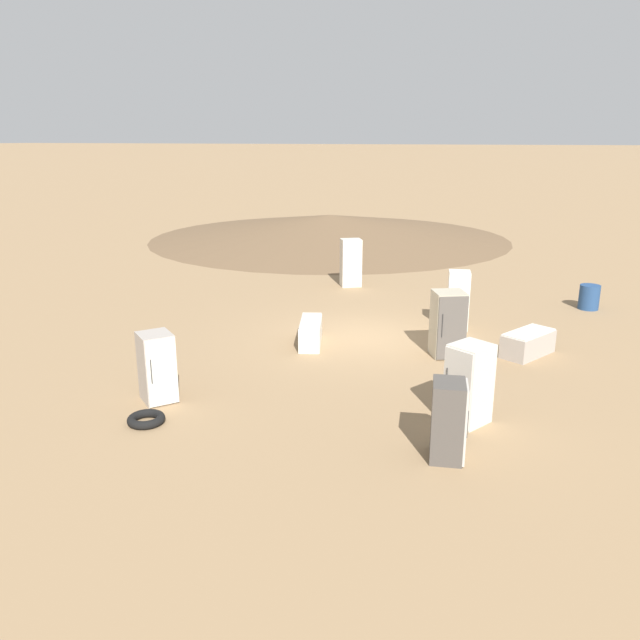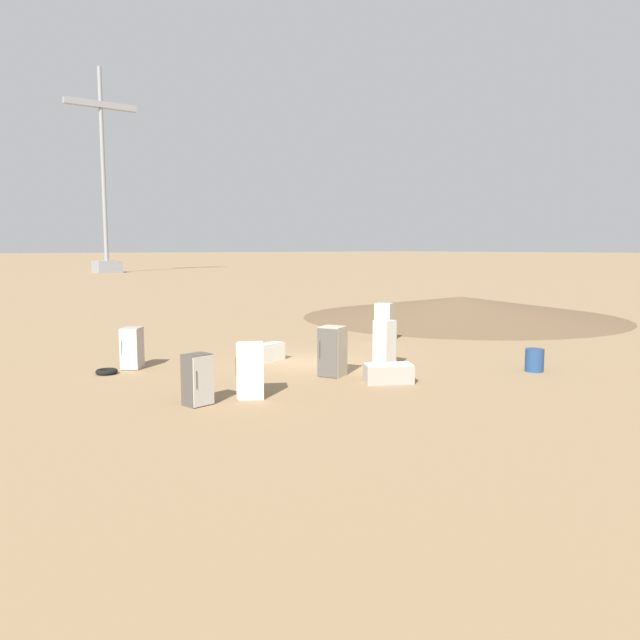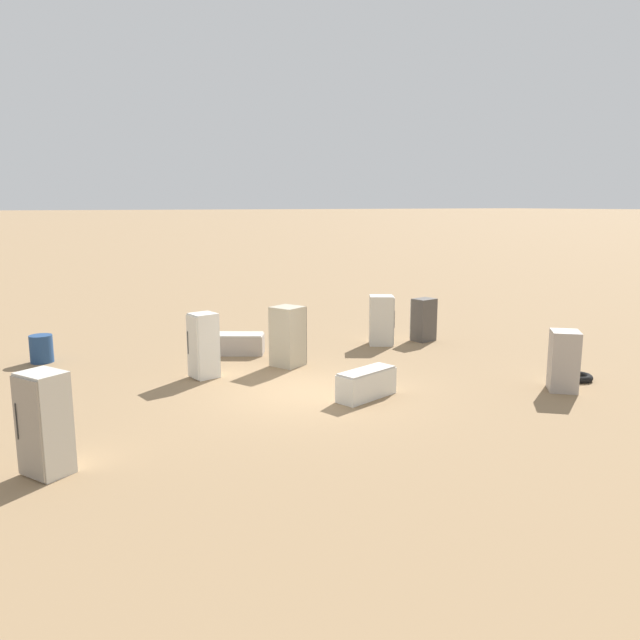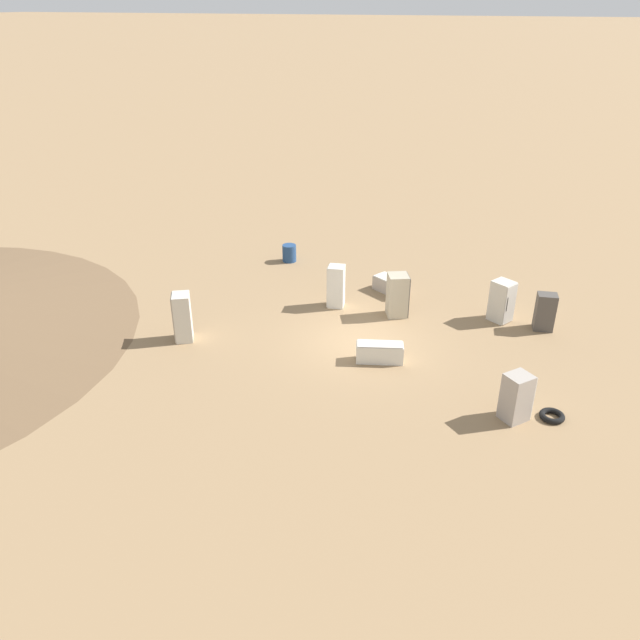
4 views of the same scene
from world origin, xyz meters
The scene contains 12 objects.
ground_plane centered at (0.00, 0.00, 0.00)m, with size 1000.00×1000.00×0.00m, color #937551.
dirt_mound centered at (16.87, 6.84, 0.65)m, with size 19.90×19.90×1.29m.
discarded_fridge_0 centered at (1.77, -2.41, 0.87)m, with size 0.77×0.71×1.73m.
discarded_fridge_1 centered at (-6.17, -3.36, 0.72)m, with size 0.79×0.71×1.44m.
discarded_fridge_2 centered at (-4.57, -3.50, 0.81)m, with size 1.00×0.96×1.62m.
discarded_fridge_3 centered at (-5.73, 2.87, 0.75)m, with size 0.98×1.00×1.50m.
discarded_fridge_4 centered at (5.99, 2.20, 0.90)m, with size 0.91×0.95×1.79m.
discarded_fridge_5 centered at (-1.10, 1.14, 0.34)m, with size 1.69×1.01×0.69m.
discarded_fridge_6 centered at (-0.74, -2.50, 0.85)m, with size 1.04×1.03×1.70m.
discarded_fridge_7 centered at (0.03, -4.47, 0.32)m, with size 1.70×1.37×0.64m.
scrap_tire centered at (-6.80, 2.46, 0.09)m, with size 0.74×0.74×0.17m.
rusty_barrel centered at (5.47, -6.18, 0.40)m, with size 0.65×0.65×0.81m.
Camera 1 is at (-16.23, -4.64, 5.45)m, focal length 35.00 mm.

